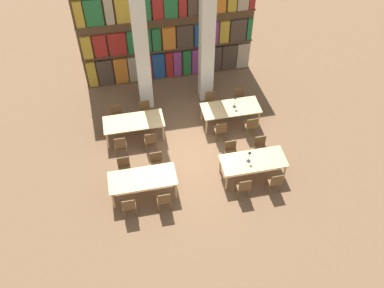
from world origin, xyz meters
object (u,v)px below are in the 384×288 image
at_px(desk_lamp_0, 249,155).
at_px(reading_table_2, 134,123).
at_px(pillar_left, 140,39).
at_px(reading_table_1, 253,162).
at_px(chair_11, 145,111).
at_px(reading_table_3, 231,109).
at_px(chair_5, 231,152).
at_px(pillar_center, 207,31).
at_px(reading_table_0, 143,180).
at_px(chair_3, 157,163).
at_px(chair_13, 211,102).
at_px(chair_7, 260,147).
at_px(chair_9, 117,115).
at_px(chair_10, 151,140).
at_px(chair_8, 120,144).
at_px(chair_14, 251,125).
at_px(desk_lamp_1, 235,100).
at_px(chair_2, 164,200).
at_px(chair_15, 239,98).
at_px(chair_12, 220,129).
at_px(chair_4, 243,186).
at_px(chair_0, 129,205).
at_px(chair_1, 124,168).
at_px(chair_6, 275,181).

distance_m(desk_lamp_0, reading_table_2, 4.37).
bearing_deg(pillar_left, reading_table_1, -55.26).
bearing_deg(chair_11, pillar_left, -99.75).
relative_size(chair_11, reading_table_3, 0.41).
distance_m(chair_5, chair_11, 3.70).
distance_m(pillar_left, pillar_center, 2.37).
height_order(pillar_center, chair_11, pillar_center).
xyz_separation_m(reading_table_0, chair_3, (0.55, 0.75, -0.20)).
bearing_deg(chair_13, pillar_left, -21.78).
bearing_deg(chair_7, pillar_left, -45.44).
bearing_deg(reading_table_2, chair_13, 14.04).
xyz_separation_m(chair_9, chair_10, (1.05, -1.51, 0.00)).
bearing_deg(chair_8, chair_14, 0.01).
distance_m(chair_8, chair_14, 4.71).
height_order(reading_table_3, desk_lamp_1, desk_lamp_1).
bearing_deg(chair_10, pillar_center, 44.08).
bearing_deg(chair_8, reading_table_1, -23.88).
bearing_deg(chair_9, chair_2, 105.11).
bearing_deg(reading_table_3, chair_3, -148.44).
height_order(reading_table_1, chair_5, chair_5).
xyz_separation_m(chair_5, chair_13, (-0.09, 2.62, 0.00)).
distance_m(chair_3, chair_10, 1.11).
bearing_deg(reading_table_1, pillar_left, 124.74).
distance_m(chair_14, chair_15, 1.51).
bearing_deg(chair_10, chair_12, 0.03).
height_order(reading_table_0, chair_5, chair_5).
xyz_separation_m(chair_2, chair_4, (2.56, -0.00, 0.00)).
distance_m(reading_table_2, chair_11, 0.92).
height_order(chair_5, chair_8, same).
xyz_separation_m(chair_5, desk_lamp_0, (0.37, -0.75, 0.59)).
relative_size(pillar_left, chair_10, 6.75).
xyz_separation_m(chair_2, desk_lamp_1, (3.18, 3.39, 0.61)).
xyz_separation_m(chair_4, reading_table_2, (-3.11, 3.37, 0.20)).
relative_size(chair_5, chair_11, 1.00).
height_order(reading_table_2, chair_8, chair_8).
height_order(chair_4, chair_14, same).
distance_m(pillar_center, reading_table_3, 2.92).
height_order(chair_10, chair_13, same).
distance_m(chair_0, desk_lamp_0, 4.13).
height_order(chair_3, reading_table_2, chair_3).
bearing_deg(chair_8, chair_9, 90.00).
relative_size(chair_2, chair_5, 1.00).
relative_size(chair_0, chair_4, 1.00).
relative_size(chair_1, reading_table_2, 0.41).
distance_m(chair_6, chair_13, 4.28).
bearing_deg(chair_1, reading_table_1, 169.78).
bearing_deg(chair_2, chair_14, 36.03).
bearing_deg(chair_4, chair_5, 90.00).
bearing_deg(chair_13, chair_8, 22.83).
distance_m(reading_table_0, chair_1, 0.94).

